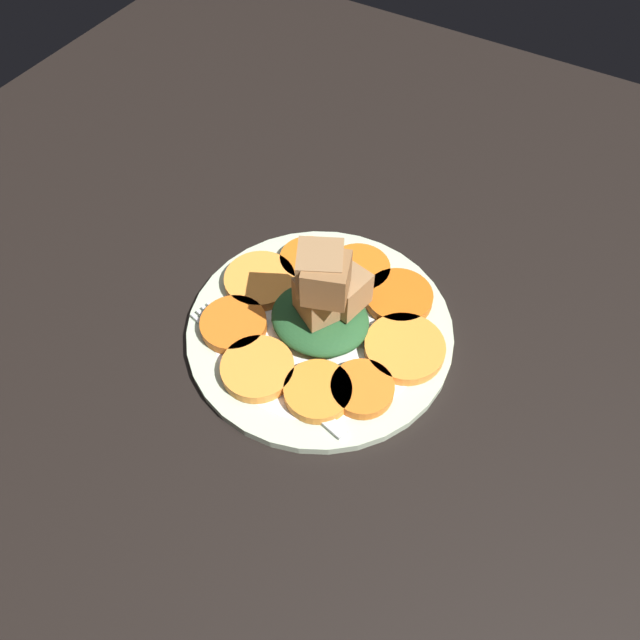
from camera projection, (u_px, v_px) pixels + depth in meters
table_slab at (320, 338)px, 62.93cm from camera, size 120.00×120.00×2.00cm
plate at (320, 330)px, 61.71cm from camera, size 26.23×26.23×1.05cm
carrot_slice_0 at (399, 297)px, 62.71cm from camera, size 6.85×6.85×1.12cm
carrot_slice_1 at (357, 269)px, 64.96cm from camera, size 6.50×6.50×1.12cm
carrot_slice_2 at (309, 260)px, 65.67cm from camera, size 6.06×6.06×1.12cm
carrot_slice_3 at (260, 280)px, 64.02cm from camera, size 7.28×7.28×1.12cm
carrot_slice_4 at (234, 324)px, 60.66cm from camera, size 6.50×6.50×1.12cm
carrot_slice_5 at (258, 369)px, 57.65cm from camera, size 6.86×6.86×1.12cm
carrot_slice_6 at (318, 391)px, 56.22cm from camera, size 6.22×6.22×1.12cm
carrot_slice_7 at (362, 389)px, 56.37cm from camera, size 5.82×5.82×1.12cm
carrot_slice_8 at (405, 348)px, 59.00cm from camera, size 7.68×7.68×1.12cm
center_pile at (324, 301)px, 57.99cm from camera, size 9.73×8.76×10.46cm
fork at (263, 365)px, 58.33cm from camera, size 19.49×6.38×0.40cm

